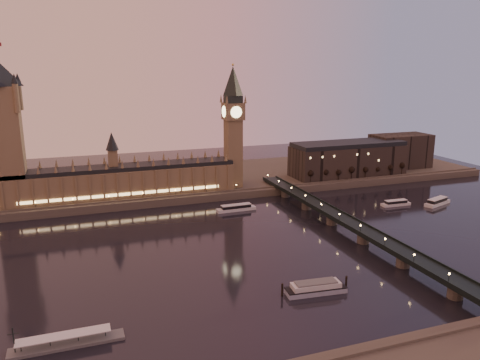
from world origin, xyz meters
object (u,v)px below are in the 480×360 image
object	(u,v)px
cruise_boat_a	(236,208)
pontoon_pier	(67,343)
cruise_boat_b	(396,203)
moored_barge	(316,288)

from	to	relation	value
cruise_boat_a	pontoon_pier	distance (m)	190.19
cruise_boat_b	pontoon_pier	xyz separation A→B (m)	(-245.97, -116.15, -0.72)
pontoon_pier	cruise_boat_b	bearing A→B (deg)	25.28
cruise_boat_a	cruise_boat_b	world-z (taller)	cruise_boat_a
moored_barge	pontoon_pier	size ratio (longest dim) A/B	0.79
cruise_boat_b	pontoon_pier	world-z (taller)	pontoon_pier
cruise_boat_a	cruise_boat_b	xyz separation A→B (m)	(124.10, -29.87, -0.19)
cruise_boat_a	cruise_boat_b	size ratio (longest dim) A/B	1.26
cruise_boat_a	pontoon_pier	size ratio (longest dim) A/B	0.70
cruise_boat_b	moored_barge	world-z (taller)	moored_barge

